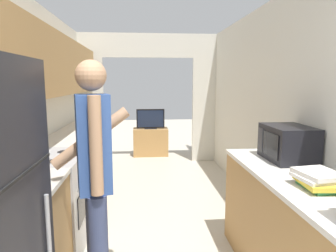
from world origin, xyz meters
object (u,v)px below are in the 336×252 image
object	(u,v)px
tv_cabinet	(151,142)
microwave	(288,143)
person	(95,181)
range_oven	(50,203)
television	(151,119)
book_stack	(319,180)

from	to	relation	value
tv_cabinet	microwave	bearing A→B (deg)	-74.81
microwave	tv_cabinet	distance (m)	4.18
tv_cabinet	person	bearing A→B (deg)	-96.45
range_oven	television	size ratio (longest dim) A/B	1.77
person	tv_cabinet	size ratio (longest dim) A/B	2.34
microwave	television	distance (m)	4.08
person	microwave	bearing A→B (deg)	-87.53
television	tv_cabinet	bearing A→B (deg)	90.00
microwave	television	xyz separation A→B (m)	(-1.08, 3.92, -0.27)
book_stack	range_oven	bearing A→B (deg)	153.26
book_stack	person	bearing A→B (deg)	171.93
range_oven	microwave	world-z (taller)	microwave
range_oven	book_stack	xyz separation A→B (m)	(2.00, -1.01, 0.51)
person	tv_cabinet	distance (m)	4.52
microwave	range_oven	bearing A→B (deg)	171.46
microwave	book_stack	bearing A→B (deg)	-100.66
range_oven	book_stack	size ratio (longest dim) A/B	3.31
tv_cabinet	television	size ratio (longest dim) A/B	1.24
person	book_stack	size ratio (longest dim) A/B	5.43
person	microwave	world-z (taller)	person
range_oven	person	world-z (taller)	person
microwave	book_stack	distance (m)	0.71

